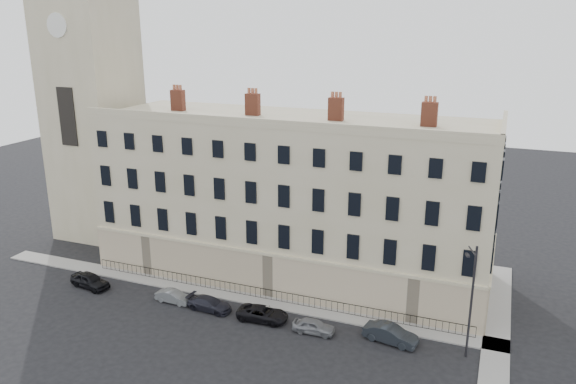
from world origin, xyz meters
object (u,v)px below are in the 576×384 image
object	(u,v)px
car_a	(90,280)
car_c	(209,304)
car_f	(390,334)
car_b	(174,296)
car_e	(314,326)
streetlamp	(471,298)
car_d	(263,314)

from	to	relation	value
car_a	car_c	xyz separation A→B (m)	(12.24, 0.23, -0.12)
car_c	car_f	bearing A→B (deg)	-84.43
car_b	car_e	world-z (taller)	car_e
streetlamp	car_a	bearing A→B (deg)	161.44
car_d	car_a	bearing A→B (deg)	87.98
car_d	car_f	world-z (taller)	car_f
car_f	car_d	bearing A→B (deg)	102.48
car_a	streetlamp	xyz separation A→B (m)	(32.89, 0.77, 4.09)
car_b	car_c	bearing A→B (deg)	-89.84
car_b	streetlamp	world-z (taller)	streetlamp
car_b	car_c	distance (m)	3.58
car_a	car_d	distance (m)	17.09
car_c	car_d	bearing A→B (deg)	-85.73
car_c	streetlamp	distance (m)	21.09
car_c	car_d	size ratio (longest dim) A/B	0.93
car_c	car_d	xyz separation A→B (m)	(4.85, 0.08, 0.02)
car_f	streetlamp	xyz separation A→B (m)	(5.47, -0.05, 4.10)
car_c	streetlamp	size ratio (longest dim) A/B	0.45
car_d	streetlamp	size ratio (longest dim) A/B	0.49
streetlamp	car_e	bearing A→B (deg)	164.12
car_f	streetlamp	distance (m)	6.84
car_e	streetlamp	xyz separation A→B (m)	(11.30, 0.80, 4.21)
car_f	streetlamp	size ratio (longest dim) A/B	0.48
car_d	car_e	distance (m)	4.52
car_d	car_f	distance (m)	10.34
car_c	streetlamp	world-z (taller)	streetlamp
car_e	streetlamp	distance (m)	12.08
car_d	car_e	bearing A→B (deg)	-97.24
car_f	car_a	bearing A→B (deg)	101.33
car_a	car_e	bearing A→B (deg)	-80.06
car_d	car_e	size ratio (longest dim) A/B	1.25
car_b	car_c	size ratio (longest dim) A/B	0.83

